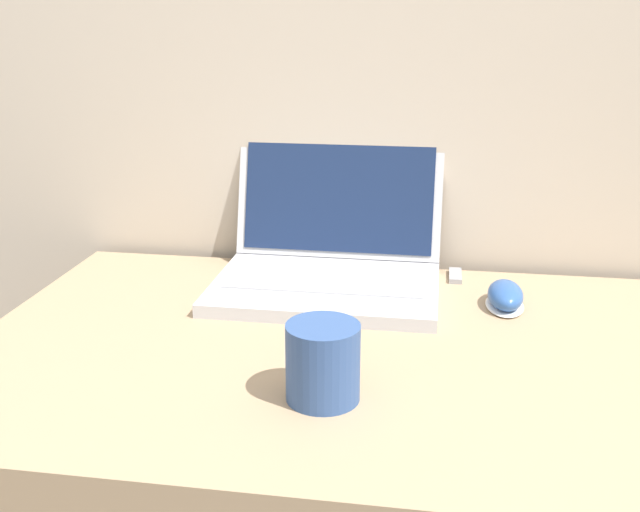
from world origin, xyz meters
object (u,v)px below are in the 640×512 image
drink_cup (323,361)px  laptop (330,256)px  computer_mouse (505,297)px  usb_stick (455,276)px

drink_cup → laptop: bearing=97.1°
computer_mouse → drink_cup: bearing=-125.5°
laptop → computer_mouse: laptop is taller
laptop → usb_stick: (0.20, 0.06, -0.04)m
laptop → computer_mouse: (0.27, -0.06, -0.03)m
drink_cup → computer_mouse: (0.22, 0.31, -0.03)m
usb_stick → laptop: bearing=-163.8°
computer_mouse → usb_stick: (-0.07, 0.11, -0.01)m
laptop → computer_mouse: bearing=-11.9°
laptop → usb_stick: 0.21m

